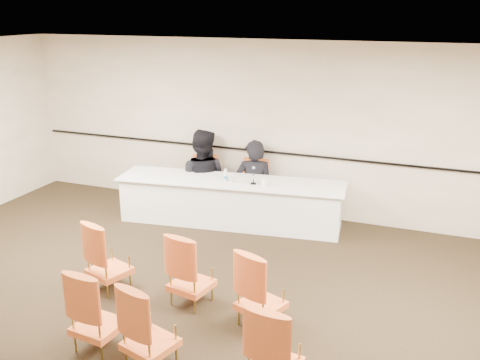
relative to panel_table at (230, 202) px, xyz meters
name	(u,v)px	position (x,y,z in m)	size (l,w,h in m)	color
floor	(180,333)	(0.69, -3.20, -0.38)	(10.00, 10.00, 0.00)	black
ceiling	(169,63)	(0.69, -3.20, 2.62)	(10.00, 10.00, 0.00)	white
wall_back	(285,130)	(0.69, 0.80, 1.12)	(10.00, 0.04, 3.00)	#BBB193
wall_rail	(284,153)	(0.69, 0.76, 0.72)	(9.80, 0.04, 0.03)	black
panel_table	(230,202)	(0.00, 0.00, 0.00)	(3.79, 0.87, 0.76)	white
panelist_main	(254,191)	(0.21, 0.59, 0.02)	(0.68, 0.45, 1.88)	black
panelist_main_chair	(254,187)	(0.21, 0.59, 0.10)	(0.50, 0.50, 0.95)	#E95229
panelist_second	(202,183)	(-0.74, 0.47, 0.10)	(0.96, 0.75, 1.97)	black
panelist_second_chair	(202,183)	(-0.74, 0.47, 0.10)	(0.50, 0.50, 0.95)	#E95229
papers	(251,182)	(0.35, 0.04, 0.38)	(0.30, 0.22, 0.00)	silver
microphone	(253,176)	(0.42, -0.05, 0.51)	(0.09, 0.19, 0.27)	black
water_bottle	(226,174)	(-0.07, -0.03, 0.48)	(0.06, 0.06, 0.21)	#16727C
drinking_glass	(232,180)	(0.06, -0.10, 0.43)	(0.06, 0.06, 0.10)	silver
coffee_cup	(264,183)	(0.62, -0.09, 0.44)	(0.08, 0.08, 0.13)	white
aud_chair_front_left	(108,255)	(-0.62, -2.62, 0.10)	(0.50, 0.50, 0.95)	#E95229
aud_chair_front_mid	(191,268)	(0.53, -2.56, 0.10)	(0.50, 0.50, 0.95)	#E95229
aud_chair_front_right	(261,288)	(1.48, -2.70, 0.10)	(0.50, 0.50, 0.95)	#E95229
aud_chair_back_left	(97,308)	(0.00, -3.73, 0.10)	(0.50, 0.50, 0.95)	#E95229
aud_chair_back_mid	(149,325)	(0.67, -3.80, 0.10)	(0.50, 0.50, 0.95)	#E95229
aud_chair_back_right	(275,346)	(1.95, -3.69, 0.10)	(0.50, 0.50, 0.95)	#E95229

